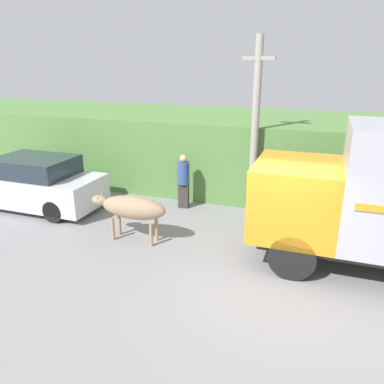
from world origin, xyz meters
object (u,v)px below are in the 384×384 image
at_px(parked_suv, 34,183).
at_px(utility_pole, 255,125).
at_px(pedestrian_on_hill, 184,179).
at_px(brown_cow, 132,208).

bearing_deg(parked_suv, utility_pole, 12.74).
bearing_deg(pedestrian_on_hill, utility_pole, -176.29).
height_order(parked_suv, pedestrian_on_hill, pedestrian_on_hill).
xyz_separation_m(parked_suv, pedestrian_on_hill, (4.47, 1.57, 0.14)).
relative_size(brown_cow, pedestrian_on_hill, 1.22).
xyz_separation_m(brown_cow, parked_suv, (-4.06, 1.07, -0.10)).
relative_size(parked_suv, utility_pole, 0.84).
relative_size(brown_cow, parked_suv, 0.48).
xyz_separation_m(parked_suv, utility_pole, (6.58, 1.93, 1.90)).
bearing_deg(utility_pole, parked_suv, -163.67).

